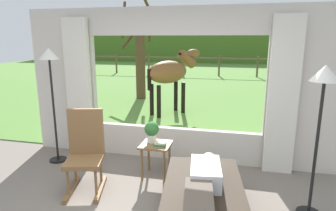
% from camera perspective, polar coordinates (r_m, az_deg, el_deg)
% --- Properties ---
extents(back_wall_with_window, '(5.20, 0.12, 2.55)m').
position_cam_1_polar(back_wall_with_window, '(4.88, 1.26, 3.47)').
color(back_wall_with_window, beige).
rests_on(back_wall_with_window, ground_plane).
extents(curtain_panel_left, '(0.44, 0.10, 2.40)m').
position_cam_1_polar(curtain_panel_left, '(5.37, -17.00, 3.26)').
color(curtain_panel_left, silver).
rests_on(curtain_panel_left, ground_plane).
extents(curtain_panel_right, '(0.44, 0.10, 2.40)m').
position_cam_1_polar(curtain_panel_right, '(4.69, 21.50, 1.55)').
color(curtain_panel_right, silver).
rests_on(curtain_panel_right, ground_plane).
extents(outdoor_pasture_lawn, '(36.00, 21.68, 0.02)m').
position_cam_1_polar(outdoor_pasture_lawn, '(15.77, 9.73, 5.41)').
color(outdoor_pasture_lawn, '#568438').
rests_on(outdoor_pasture_lawn, ground_plane).
extents(distant_hill_ridge, '(36.00, 2.00, 2.40)m').
position_cam_1_polar(distant_hill_ridge, '(25.47, 11.42, 10.89)').
color(distant_hill_ridge, '#476A25').
rests_on(distant_hill_ridge, ground_plane).
extents(recliner_sofa, '(1.12, 1.81, 0.42)m').
position_cam_1_polar(recliner_sofa, '(3.52, 6.88, -18.59)').
color(recliner_sofa, black).
rests_on(recliner_sofa, ground_plane).
extents(reclining_person, '(0.42, 1.44, 0.22)m').
position_cam_1_polar(reclining_person, '(3.33, 6.93, -14.58)').
color(reclining_person, silver).
rests_on(reclining_person, recliner_sofa).
extents(rocking_chair, '(0.63, 0.78, 1.12)m').
position_cam_1_polar(rocking_chair, '(4.21, -15.82, -8.58)').
color(rocking_chair, brown).
rests_on(rocking_chair, ground_plane).
extents(side_table, '(0.44, 0.44, 0.52)m').
position_cam_1_polar(side_table, '(4.43, -2.37, -8.62)').
color(side_table, brown).
rests_on(side_table, ground_plane).
extents(potted_plant, '(0.22, 0.22, 0.32)m').
position_cam_1_polar(potted_plant, '(4.41, -3.19, -4.90)').
color(potted_plant, silver).
rests_on(potted_plant, side_table).
extents(book_stack, '(0.18, 0.15, 0.06)m').
position_cam_1_polar(book_stack, '(4.31, -1.55, -7.47)').
color(book_stack, '#337247').
rests_on(book_stack, side_table).
extents(floor_lamp_left, '(0.32, 0.32, 1.91)m').
position_cam_1_polar(floor_lamp_left, '(5.08, -21.99, 6.25)').
color(floor_lamp_left, black).
rests_on(floor_lamp_left, ground_plane).
extents(floor_lamp_right, '(0.32, 0.32, 1.79)m').
position_cam_1_polar(floor_lamp_right, '(3.59, 27.93, 1.57)').
color(floor_lamp_right, black).
rests_on(floor_lamp_right, ground_plane).
extents(horse, '(1.40, 1.63, 1.73)m').
position_cam_1_polar(horse, '(7.90, 0.43, 6.48)').
color(horse, brown).
rests_on(horse, outdoor_pasture_lawn).
extents(pasture_tree, '(1.18, 1.25, 3.27)m').
position_cam_1_polar(pasture_tree, '(9.98, -5.50, 10.22)').
color(pasture_tree, '#4C3823').
rests_on(pasture_tree, outdoor_pasture_lawn).
extents(pasture_fence_line, '(16.10, 0.10, 1.10)m').
position_cam_1_polar(pasture_fence_line, '(16.24, 9.97, 8.23)').
color(pasture_fence_line, brown).
rests_on(pasture_fence_line, outdoor_pasture_lawn).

